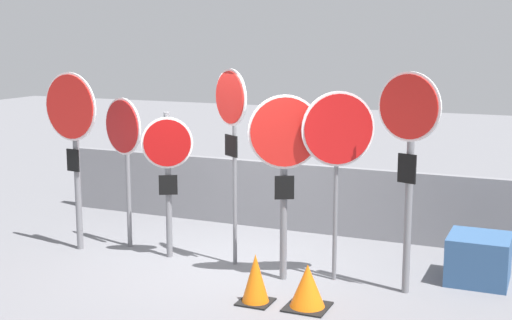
{
  "coord_description": "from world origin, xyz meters",
  "views": [
    {
      "loc": [
        3.89,
        -8.04,
        2.98
      ],
      "look_at": [
        0.45,
        0.0,
        1.44
      ],
      "focal_mm": 50.0,
      "sensor_mm": 36.0,
      "label": 1
    }
  ],
  "objects_px": {
    "stop_sign_5": "(338,139)",
    "traffic_cone_1": "(255,279)",
    "stop_sign_0": "(72,127)",
    "stop_sign_6": "(409,141)",
    "stop_sign_3": "(231,116)",
    "stop_sign_2": "(168,161)",
    "storage_crate": "(479,259)",
    "traffic_cone_0": "(307,287)",
    "stop_sign_4": "(284,154)",
    "stop_sign_1": "(124,138)"
  },
  "relations": [
    {
      "from": "stop_sign_5",
      "to": "traffic_cone_1",
      "type": "height_order",
      "value": "stop_sign_5"
    },
    {
      "from": "stop_sign_0",
      "to": "stop_sign_6",
      "type": "bearing_deg",
      "value": 9.98
    },
    {
      "from": "stop_sign_0",
      "to": "stop_sign_6",
      "type": "xyz_separation_m",
      "value": [
        4.57,
        0.09,
        0.07
      ]
    },
    {
      "from": "stop_sign_3",
      "to": "stop_sign_2",
      "type": "bearing_deg",
      "value": -142.25
    },
    {
      "from": "stop_sign_3",
      "to": "stop_sign_5",
      "type": "xyz_separation_m",
      "value": [
        1.43,
        -0.07,
        -0.2
      ]
    },
    {
      "from": "traffic_cone_1",
      "to": "storage_crate",
      "type": "relative_size",
      "value": 0.77
    },
    {
      "from": "traffic_cone_1",
      "to": "stop_sign_0",
      "type": "bearing_deg",
      "value": 164.34
    },
    {
      "from": "stop_sign_0",
      "to": "traffic_cone_0",
      "type": "relative_size",
      "value": 4.97
    },
    {
      "from": "stop_sign_0",
      "to": "stop_sign_6",
      "type": "height_order",
      "value": "stop_sign_6"
    },
    {
      "from": "stop_sign_4",
      "to": "stop_sign_5",
      "type": "height_order",
      "value": "stop_sign_5"
    },
    {
      "from": "stop_sign_4",
      "to": "traffic_cone_1",
      "type": "relative_size",
      "value": 4.01
    },
    {
      "from": "stop_sign_1",
      "to": "stop_sign_0",
      "type": "bearing_deg",
      "value": -125.14
    },
    {
      "from": "stop_sign_6",
      "to": "storage_crate",
      "type": "bearing_deg",
      "value": 63.77
    },
    {
      "from": "stop_sign_6",
      "to": "traffic_cone_1",
      "type": "distance_m",
      "value": 2.32
    },
    {
      "from": "stop_sign_1",
      "to": "traffic_cone_1",
      "type": "xyz_separation_m",
      "value": [
        2.52,
        -1.25,
        -1.29
      ]
    },
    {
      "from": "stop_sign_2",
      "to": "stop_sign_0",
      "type": "bearing_deg",
      "value": 158.79
    },
    {
      "from": "stop_sign_0",
      "to": "stop_sign_1",
      "type": "distance_m",
      "value": 0.71
    },
    {
      "from": "stop_sign_4",
      "to": "storage_crate",
      "type": "bearing_deg",
      "value": -5.63
    },
    {
      "from": "stop_sign_2",
      "to": "stop_sign_5",
      "type": "xyz_separation_m",
      "value": [
        2.34,
        -0.0,
        0.43
      ]
    },
    {
      "from": "traffic_cone_1",
      "to": "storage_crate",
      "type": "bearing_deg",
      "value": 37.59
    },
    {
      "from": "stop_sign_2",
      "to": "storage_crate",
      "type": "height_order",
      "value": "stop_sign_2"
    },
    {
      "from": "traffic_cone_1",
      "to": "stop_sign_2",
      "type": "bearing_deg",
      "value": 148.34
    },
    {
      "from": "storage_crate",
      "to": "stop_sign_2",
      "type": "bearing_deg",
      "value": -170.61
    },
    {
      "from": "stop_sign_4",
      "to": "stop_sign_1",
      "type": "bearing_deg",
      "value": 142.92
    },
    {
      "from": "stop_sign_2",
      "to": "traffic_cone_1",
      "type": "relative_size",
      "value": 3.47
    },
    {
      "from": "stop_sign_2",
      "to": "stop_sign_6",
      "type": "relative_size",
      "value": 0.76
    },
    {
      "from": "traffic_cone_0",
      "to": "stop_sign_2",
      "type": "bearing_deg",
      "value": 157.12
    },
    {
      "from": "stop_sign_2",
      "to": "traffic_cone_1",
      "type": "bearing_deg",
      "value": -60.92
    },
    {
      "from": "stop_sign_5",
      "to": "traffic_cone_0",
      "type": "distance_m",
      "value": 1.8
    },
    {
      "from": "stop_sign_2",
      "to": "traffic_cone_1",
      "type": "height_order",
      "value": "stop_sign_2"
    },
    {
      "from": "stop_sign_5",
      "to": "traffic_cone_0",
      "type": "bearing_deg",
      "value": -125.3
    },
    {
      "from": "traffic_cone_0",
      "to": "stop_sign_4",
      "type": "bearing_deg",
      "value": 127.33
    },
    {
      "from": "stop_sign_3",
      "to": "storage_crate",
      "type": "distance_m",
      "value": 3.52
    },
    {
      "from": "stop_sign_0",
      "to": "storage_crate",
      "type": "xyz_separation_m",
      "value": [
        5.32,
        0.85,
        -1.44
      ]
    },
    {
      "from": "stop_sign_6",
      "to": "traffic_cone_0",
      "type": "xyz_separation_m",
      "value": [
        -0.89,
        -0.87,
        -1.55
      ]
    },
    {
      "from": "stop_sign_0",
      "to": "traffic_cone_0",
      "type": "height_order",
      "value": "stop_sign_0"
    },
    {
      "from": "traffic_cone_1",
      "to": "stop_sign_3",
      "type": "bearing_deg",
      "value": 125.96
    },
    {
      "from": "stop_sign_2",
      "to": "stop_sign_6",
      "type": "height_order",
      "value": "stop_sign_6"
    },
    {
      "from": "stop_sign_3",
      "to": "stop_sign_4",
      "type": "relative_size",
      "value": 1.12
    },
    {
      "from": "stop_sign_2",
      "to": "stop_sign_3",
      "type": "xyz_separation_m",
      "value": [
        0.91,
        0.06,
        0.63
      ]
    },
    {
      "from": "stop_sign_0",
      "to": "stop_sign_2",
      "type": "xyz_separation_m",
      "value": [
        1.37,
        0.19,
        -0.4
      ]
    },
    {
      "from": "stop_sign_1",
      "to": "stop_sign_5",
      "type": "height_order",
      "value": "stop_sign_5"
    },
    {
      "from": "traffic_cone_0",
      "to": "traffic_cone_1",
      "type": "xyz_separation_m",
      "value": [
        -0.59,
        -0.09,
        0.04
      ]
    },
    {
      "from": "stop_sign_6",
      "to": "storage_crate",
      "type": "xyz_separation_m",
      "value": [
        0.75,
        0.76,
        -1.51
      ]
    },
    {
      "from": "stop_sign_0",
      "to": "stop_sign_5",
      "type": "height_order",
      "value": "stop_sign_0"
    },
    {
      "from": "stop_sign_1",
      "to": "stop_sign_3",
      "type": "distance_m",
      "value": 1.76
    },
    {
      "from": "stop_sign_6",
      "to": "traffic_cone_1",
      "type": "bearing_deg",
      "value": -128.39
    },
    {
      "from": "stop_sign_5",
      "to": "stop_sign_6",
      "type": "distance_m",
      "value": 0.86
    },
    {
      "from": "stop_sign_3",
      "to": "stop_sign_5",
      "type": "relative_size",
      "value": 1.1
    },
    {
      "from": "stop_sign_0",
      "to": "stop_sign_5",
      "type": "distance_m",
      "value": 3.71
    }
  ]
}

